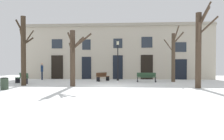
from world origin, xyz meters
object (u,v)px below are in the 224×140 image
object	(u,v)px
bench_by_litter_bin	(22,78)
streetlamp	(118,56)
person_near_bench	(42,70)
tree_near_facade	(73,56)
litter_bin	(4,84)
bench_back_to_back_right	(103,77)
bench_back_to_back_left	(146,77)
tree_right_of_center	(23,49)
tree_left_of_center	(199,47)
tree_center	(174,55)

from	to	relation	value
bench_by_litter_bin	streetlamp	bearing A→B (deg)	66.17
person_near_bench	streetlamp	bearing A→B (deg)	-109.62
tree_near_facade	bench_by_litter_bin	size ratio (longest dim) A/B	2.62
person_near_bench	litter_bin	bearing A→B (deg)	173.07
streetlamp	bench_back_to_back_right	bearing A→B (deg)	-147.32
bench_by_litter_bin	person_near_bench	xyz separation A→B (m)	(-0.16, 4.68, 0.56)
bench_by_litter_bin	bench_back_to_back_left	bearing A→B (deg)	51.12
tree_near_facade	tree_right_of_center	xyz separation A→B (m)	(-3.97, 0.40, 0.56)
tree_left_of_center	person_near_bench	size ratio (longest dim) A/B	3.11
litter_bin	bench_by_litter_bin	bearing A→B (deg)	104.60
bench_back_to_back_right	bench_by_litter_bin	bearing A→B (deg)	149.03
tree_near_facade	litter_bin	world-z (taller)	tree_near_facade
streetlamp	tree_center	bearing A→B (deg)	-14.81
streetlamp	bench_back_to_back_left	distance (m)	3.86
tree_near_facade	bench_back_to_back_left	bearing A→B (deg)	38.00
tree_right_of_center	bench_by_litter_bin	distance (m)	3.15
litter_bin	bench_back_to_back_left	distance (m)	11.78
litter_bin	tree_center	bearing A→B (deg)	30.96
litter_bin	bench_by_litter_bin	distance (m)	4.77
tree_near_facade	tree_right_of_center	world-z (taller)	tree_right_of_center
tree_left_of_center	bench_back_to_back_right	size ratio (longest dim) A/B	3.68
tree_left_of_center	litter_bin	distance (m)	12.96
streetlamp	litter_bin	bearing A→B (deg)	-128.26
litter_bin	bench_back_to_back_right	world-z (taller)	bench_back_to_back_right
tree_left_of_center	bench_by_litter_bin	xyz separation A→B (m)	(-13.81, 2.88, -2.35)
bench_back_to_back_right	person_near_bench	bearing A→B (deg)	110.66
tree_right_of_center	bench_back_to_back_right	xyz separation A→B (m)	(5.51, 4.97, -2.34)
person_near_bench	tree_left_of_center	bearing A→B (deg)	-133.70
tree_center	litter_bin	bearing A→B (deg)	-149.04
bench_back_to_back_right	bench_back_to_back_left	bearing A→B (deg)	-68.30
litter_bin	bench_by_litter_bin	xyz separation A→B (m)	(-1.20, 4.61, 0.08)
streetlamp	bench_by_litter_bin	distance (m)	9.23
bench_back_to_back_left	person_near_bench	distance (m)	11.23
tree_left_of_center	bench_by_litter_bin	size ratio (longest dim) A/B	3.62
tree_center	tree_near_facade	xyz separation A→B (m)	(-8.29, -4.90, -0.26)
bench_back_to_back_right	person_near_bench	world-z (taller)	person_near_bench
tree_right_of_center	bench_back_to_back_left	distance (m)	10.78
litter_bin	bench_by_litter_bin	size ratio (longest dim) A/B	0.49
tree_near_facade	tree_left_of_center	world-z (taller)	tree_left_of_center
tree_near_facade	litter_bin	distance (m)	4.88
tree_left_of_center	tree_right_of_center	world-z (taller)	tree_left_of_center
tree_right_of_center	litter_bin	size ratio (longest dim) A/B	6.91
tree_near_facade	person_near_bench	size ratio (longest dim) A/B	2.25
tree_center	person_near_bench	xyz separation A→B (m)	(-13.50, 2.02, -1.47)
bench_back_to_back_right	tree_center	bearing A→B (deg)	-60.31
tree_center	bench_by_litter_bin	xyz separation A→B (m)	(-13.33, -2.66, -2.03)
bench_back_to_back_right	streetlamp	bearing A→B (deg)	-23.69
bench_back_to_back_left	tree_center	bearing A→B (deg)	10.77
bench_back_to_back_left	person_near_bench	world-z (taller)	person_near_bench
bench_by_litter_bin	person_near_bench	size ratio (longest dim) A/B	0.86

